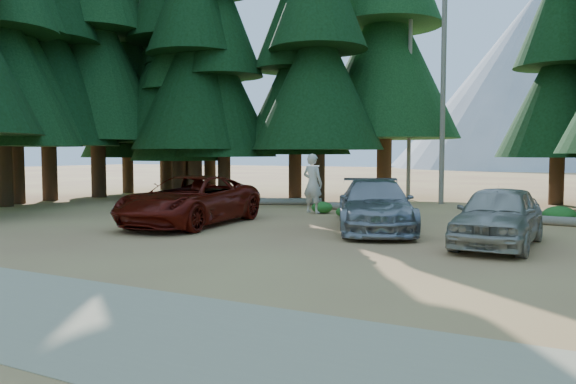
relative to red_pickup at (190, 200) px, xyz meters
The scene contains 20 objects.
ground 5.75m from the red_pickup, 29.51° to the right, with size 160.00×160.00×0.00m, color #A26445.
gravel_strip 10.57m from the red_pickup, 61.97° to the right, with size 26.00×3.50×0.01m, color tan.
forest_belt_north 13.19m from the red_pickup, 67.90° to the left, with size 36.00×7.00×22.00m, color black, non-canonical shape.
forest_belt_west 10.65m from the red_pickup, behind, with size 6.00×22.00×22.00m, color black, non-canonical shape.
snag_front 14.03m from the red_pickup, 63.81° to the left, with size 0.24×0.24×12.00m, color slate.
snag_back 14.34m from the red_pickup, 74.12° to the left, with size 0.20×0.20×10.00m, color slate.
mountain_peak 86.29m from the red_pickup, 88.41° to the left, with size 48.00×50.00×28.00m.
red_pickup is the anchor object (origin of this frame).
silver_minivan_center 6.15m from the red_pickup, 14.73° to the left, with size 2.22×5.45×1.58m, color #919398.
silver_minivan_right 9.73m from the red_pickup, ahead, with size 1.86×4.62×1.57m, color #ACA699.
frisbee_player 4.43m from the red_pickup, ahead, with size 0.72×0.53×1.80m.
log_left 7.79m from the red_pickup, 97.57° to the left, with size 0.31×0.31×4.36m, color slate.
log_mid 7.88m from the red_pickup, 59.67° to the left, with size 0.30×0.30×3.68m, color slate.
log_right 12.62m from the red_pickup, 25.75° to the left, with size 0.31×0.31×4.80m, color slate.
shrub_far_left 3.87m from the red_pickup, 122.72° to the left, with size 0.92×0.92×0.51m, color #23651E.
shrub_left 5.91m from the red_pickup, 49.88° to the left, with size 0.73×0.73×0.40m, color #23651E.
shrub_center_left 5.90m from the red_pickup, 65.35° to the left, with size 0.85×0.85×0.47m, color #23651E.
shrub_center_right 8.27m from the red_pickup, 60.69° to the left, with size 1.02×1.02×0.56m, color #23651E.
shrub_right 12.53m from the red_pickup, 28.74° to the left, with size 1.10×1.10×0.61m, color #23651E.
shrub_edge_west 6.19m from the red_pickup, 145.59° to the left, with size 0.75×0.75×0.41m, color #23651E.
Camera 1 is at (6.64, -12.26, 2.41)m, focal length 35.00 mm.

